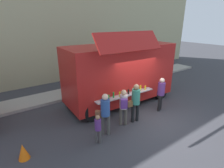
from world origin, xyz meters
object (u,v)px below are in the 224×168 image
(food_truck_main, at_px, (120,72))
(customer_extra_browsing, at_px, (161,91))
(child_near_queue, at_px, (98,127))
(trash_bin, at_px, (140,73))
(customer_rear_waiting, at_px, (105,111))
(customer_front_ordering, at_px, (135,100))
(traffic_cone_orange, at_px, (23,152))
(customer_mid_with_backpack, at_px, (124,104))

(food_truck_main, relative_size, customer_extra_browsing, 3.44)
(food_truck_main, height_order, child_near_queue, food_truck_main)
(trash_bin, relative_size, customer_extra_browsing, 0.52)
(customer_rear_waiting, bearing_deg, customer_front_ordering, -48.29)
(food_truck_main, distance_m, customer_front_ordering, 2.24)
(traffic_cone_orange, height_order, customer_rear_waiting, customer_rear_waiting)
(traffic_cone_orange, relative_size, customer_front_ordering, 0.31)
(traffic_cone_orange, relative_size, customer_extra_browsing, 0.33)
(trash_bin, height_order, customer_rear_waiting, customer_rear_waiting)
(customer_extra_browsing, bearing_deg, child_near_queue, 72.67)
(food_truck_main, bearing_deg, customer_front_ordering, -108.14)
(food_truck_main, bearing_deg, customer_extra_browsing, -60.94)
(traffic_cone_orange, xyz_separation_m, child_near_queue, (2.37, -0.71, 0.40))
(customer_mid_with_backpack, distance_m, child_near_queue, 1.55)
(trash_bin, bearing_deg, food_truck_main, -148.57)
(customer_front_ordering, height_order, customer_rear_waiting, customer_front_ordering)
(food_truck_main, relative_size, customer_rear_waiting, 3.37)
(child_near_queue, bearing_deg, customer_front_ordering, -30.79)
(customer_mid_with_backpack, bearing_deg, trash_bin, -15.29)
(food_truck_main, bearing_deg, traffic_cone_orange, -160.44)
(customer_mid_with_backpack, relative_size, customer_extra_browsing, 0.96)
(customer_extra_browsing, distance_m, child_near_queue, 3.85)
(trash_bin, xyz_separation_m, customer_mid_with_backpack, (-5.14, -4.29, 0.55))
(traffic_cone_orange, height_order, customer_extra_browsing, customer_extra_browsing)
(customer_rear_waiting, relative_size, customer_extra_browsing, 1.02)
(traffic_cone_orange, height_order, trash_bin, trash_bin)
(trash_bin, bearing_deg, customer_rear_waiting, -144.42)
(customer_extra_browsing, bearing_deg, customer_front_ordering, 68.65)
(child_near_queue, bearing_deg, food_truck_main, -0.28)
(food_truck_main, height_order, customer_mid_with_backpack, food_truck_main)
(customer_rear_waiting, bearing_deg, child_near_queue, 161.28)
(customer_front_ordering, relative_size, customer_extra_browsing, 1.04)
(traffic_cone_orange, xyz_separation_m, customer_mid_with_backpack, (3.84, -0.32, 0.71))
(customer_rear_waiting, relative_size, child_near_queue, 1.51)
(food_truck_main, height_order, customer_front_ordering, food_truck_main)
(traffic_cone_orange, relative_size, customer_rear_waiting, 0.32)
(trash_bin, distance_m, child_near_queue, 8.10)
(customer_front_ordering, bearing_deg, traffic_cone_orange, 96.88)
(customer_rear_waiting, xyz_separation_m, customer_extra_browsing, (3.32, 0.11, -0.01))
(customer_mid_with_backpack, bearing_deg, food_truck_main, 0.50)
(food_truck_main, relative_size, customer_front_ordering, 3.31)
(food_truck_main, xyz_separation_m, customer_rear_waiting, (-2.32, -2.06, -0.66))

